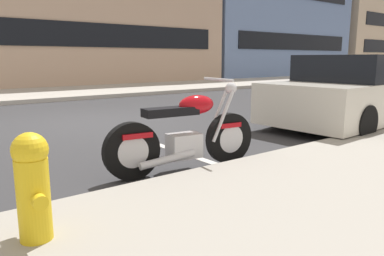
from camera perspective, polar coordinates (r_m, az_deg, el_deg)
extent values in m
plane|color=#333335|center=(8.41, -15.16, 0.85)|extent=(260.00, 260.00, 0.00)
cube|color=#ADA89E|center=(21.03, 8.61, 6.97)|extent=(120.00, 5.00, 0.14)
cube|color=silver|center=(5.20, 1.07, -4.67)|extent=(0.12, 2.20, 0.01)
cylinder|color=black|center=(4.94, 5.70, -1.57)|extent=(0.68, 0.19, 0.67)
cylinder|color=silver|center=(4.94, 5.70, -1.57)|extent=(0.38, 0.16, 0.37)
cylinder|color=black|center=(4.29, -9.26, -3.55)|extent=(0.68, 0.19, 0.67)
cylinder|color=silver|center=(4.29, -9.26, -3.55)|extent=(0.38, 0.16, 0.37)
cube|color=silver|center=(4.58, -1.24, -2.72)|extent=(0.43, 0.31, 0.30)
cube|color=black|center=(4.41, -3.30, 2.54)|extent=(0.70, 0.30, 0.10)
ellipsoid|color=#B20C14|center=(4.58, 0.70, 3.61)|extent=(0.50, 0.29, 0.24)
cube|color=#B20C14|center=(4.26, -8.71, -1.06)|extent=(0.38, 0.22, 0.06)
cube|color=#B20C14|center=(4.89, 5.55, 0.52)|extent=(0.34, 0.20, 0.06)
cylinder|color=silver|center=(4.85, 3.87, 2.02)|extent=(0.34, 0.08, 0.65)
cylinder|color=silver|center=(4.74, 4.83, 1.80)|extent=(0.34, 0.08, 0.65)
cylinder|color=silver|center=(4.73, 4.11, 7.46)|extent=(0.11, 0.62, 0.04)
sphere|color=silver|center=(4.86, 6.04, 6.09)|extent=(0.15, 0.15, 0.15)
cylinder|color=silver|center=(4.35, -3.78, -4.84)|extent=(0.71, 0.17, 0.16)
cube|color=beige|center=(8.56, 24.22, 4.12)|extent=(4.71, 2.06, 0.77)
cube|color=black|center=(8.53, 24.59, 8.41)|extent=(2.57, 1.82, 0.52)
cylinder|color=black|center=(10.33, 23.62, 3.83)|extent=(0.63, 0.24, 0.62)
cylinder|color=black|center=(7.73, 13.32, 2.42)|extent=(0.63, 0.24, 0.62)
cylinder|color=black|center=(6.85, 24.83, 0.69)|extent=(0.63, 0.24, 0.62)
cube|color=beige|center=(21.57, 20.78, 7.69)|extent=(4.37, 2.03, 0.72)
cube|color=black|center=(21.49, 20.78, 9.29)|extent=(2.12, 1.76, 0.49)
cylinder|color=black|center=(19.96, 20.31, 6.93)|extent=(0.63, 0.26, 0.62)
cylinder|color=black|center=(20.94, 16.67, 7.29)|extent=(0.63, 0.26, 0.62)
cylinder|color=black|center=(22.31, 24.57, 6.96)|extent=(0.63, 0.26, 0.62)
cylinder|color=black|center=(23.20, 21.12, 7.31)|extent=(0.63, 0.26, 0.62)
cylinder|color=gold|center=(2.79, -23.14, -10.10)|extent=(0.22, 0.22, 0.58)
sphere|color=gold|center=(2.70, -23.68, -3.13)|extent=(0.24, 0.24, 0.24)
cylinder|color=gold|center=(2.91, -23.89, -8.71)|extent=(0.10, 0.08, 0.10)
cylinder|color=gold|center=(2.66, -22.41, -10.46)|extent=(0.10, 0.08, 0.10)
cube|color=black|center=(18.79, -11.54, 13.72)|extent=(11.56, 0.06, 1.10)
cube|color=#6B84B2|center=(32.15, 7.24, 18.34)|extent=(13.75, 11.75, 11.44)
cube|color=black|center=(27.98, 15.83, 12.60)|extent=(11.55, 0.06, 1.10)
cube|color=beige|center=(44.58, 22.92, 15.27)|extent=(15.95, 11.03, 11.18)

